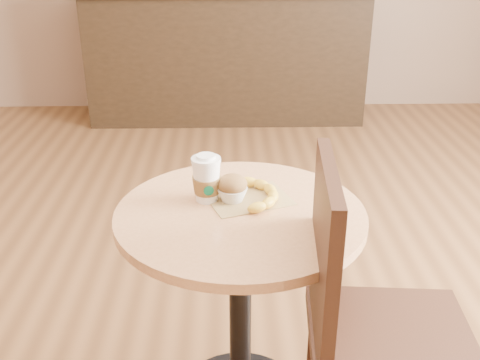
{
  "coord_description": "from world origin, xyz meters",
  "views": [
    {
      "loc": [
        0.0,
        -1.42,
        1.51
      ],
      "look_at": [
        0.04,
        0.07,
        0.83
      ],
      "focal_mm": 42.0,
      "sensor_mm": 36.0,
      "label": 1
    }
  ],
  "objects_px": {
    "chair_right": "(367,325)",
    "muffin": "(232,188)",
    "coffee_cup": "(207,180)",
    "banana": "(261,194)",
    "cafe_table": "(240,270)"
  },
  "relations": [
    {
      "from": "muffin",
      "to": "banana",
      "type": "distance_m",
      "value": 0.09
    },
    {
      "from": "chair_right",
      "to": "coffee_cup",
      "type": "height_order",
      "value": "chair_right"
    },
    {
      "from": "banana",
      "to": "cafe_table",
      "type": "bearing_deg",
      "value": -133.65
    },
    {
      "from": "cafe_table",
      "to": "muffin",
      "type": "height_order",
      "value": "muffin"
    },
    {
      "from": "coffee_cup",
      "to": "muffin",
      "type": "bearing_deg",
      "value": -16.25
    },
    {
      "from": "cafe_table",
      "to": "muffin",
      "type": "bearing_deg",
      "value": 110.02
    },
    {
      "from": "chair_right",
      "to": "banana",
      "type": "xyz_separation_m",
      "value": [
        -0.27,
        0.34,
        0.22
      ]
    },
    {
      "from": "cafe_table",
      "to": "coffee_cup",
      "type": "bearing_deg",
      "value": 144.32
    },
    {
      "from": "chair_right",
      "to": "muffin",
      "type": "bearing_deg",
      "value": 51.45
    },
    {
      "from": "coffee_cup",
      "to": "banana",
      "type": "relative_size",
      "value": 0.62
    },
    {
      "from": "cafe_table",
      "to": "chair_right",
      "type": "relative_size",
      "value": 0.76
    },
    {
      "from": "coffee_cup",
      "to": "muffin",
      "type": "relative_size",
      "value": 1.58
    },
    {
      "from": "cafe_table",
      "to": "banana",
      "type": "height_order",
      "value": "banana"
    },
    {
      "from": "muffin",
      "to": "banana",
      "type": "relative_size",
      "value": 0.39
    },
    {
      "from": "muffin",
      "to": "banana",
      "type": "xyz_separation_m",
      "value": [
        0.09,
        0.01,
        -0.02
      ]
    }
  ]
}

